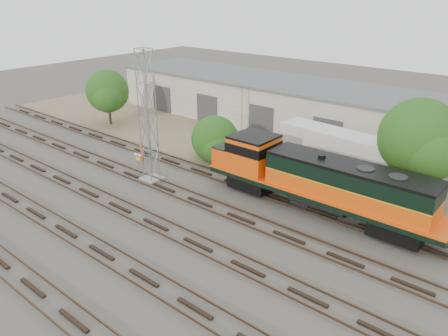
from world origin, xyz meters
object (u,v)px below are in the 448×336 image
Objects in this scene: locomotive at (316,180)px; semi_trailer at (355,153)px; signal_tower at (148,120)px; worker at (142,154)px.

locomotive is 1.37× the size of semi_trailer.
signal_tower is 17.33m from semi_trailer.
signal_tower reaches higher than semi_trailer.
locomotive is 9.65× the size of worker.
semi_trailer is at bearing 90.69° from locomotive.
signal_tower is 5.82× the size of worker.
worker is (-3.59, 2.03, -4.42)m from signal_tower.
semi_trailer is at bearing 38.63° from signal_tower.
locomotive reaches higher than worker.
signal_tower is at bearing -163.74° from locomotive.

